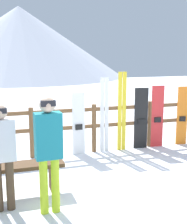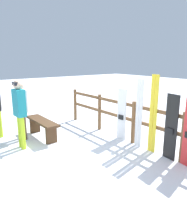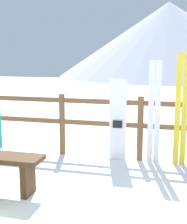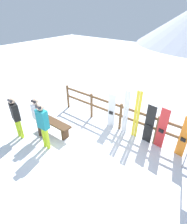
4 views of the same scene
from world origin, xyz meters
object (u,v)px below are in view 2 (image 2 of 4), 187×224
bench (42,125)px  ski_pair_yellow (153,114)px  snowboard_white (122,115)px  ski_pair_white (139,113)px  snowboard_black_stripe (171,128)px  person_teal (20,109)px  person_white (21,106)px

bench → ski_pair_yellow: 2.96m
snowboard_white → ski_pair_white: (0.59, 0.00, 0.15)m
bench → snowboard_black_stripe: 3.33m
ski_pair_yellow → ski_pair_white: bearing=180.0°
person_teal → ski_pair_yellow: size_ratio=0.92×
snowboard_white → person_teal: bearing=-113.5°
person_white → ski_pair_yellow: bearing=38.5°
person_white → snowboard_white: person_white is taller
person_teal → ski_pair_yellow: ski_pair_yellow is taller
ski_pair_white → person_teal: bearing=-124.5°
snowboard_white → ski_pair_white: bearing=0.3°
person_white → ski_pair_white: ski_pair_white is taller
ski_pair_white → ski_pair_yellow: bearing=-0.0°
ski_pair_white → snowboard_black_stripe: size_ratio=1.18×
ski_pair_white → snowboard_black_stripe: ski_pair_white is taller
snowboard_white → ski_pair_yellow: (1.01, 0.00, 0.21)m
bench → person_white: size_ratio=0.93×
bench → person_white: 0.73m
person_white → person_teal: person_teal is taller
ski_pair_white → snowboard_black_stripe: (0.90, -0.00, -0.13)m
snowboard_white → ski_pair_yellow: size_ratio=0.77×
snowboard_black_stripe → person_white: bearing=-146.1°
person_teal → bench: bearing=118.5°
bench → ski_pair_white: (1.99, 1.64, 0.47)m
bench → ski_pair_yellow: bearing=34.2°
snowboard_white → snowboard_black_stripe: (1.49, 0.00, 0.02)m
snowboard_black_stripe → ski_pair_yellow: bearing=179.6°
person_white → ski_pair_yellow: 3.36m
person_teal → ski_pair_yellow: (2.03, 2.34, -0.09)m
snowboard_white → snowboard_black_stripe: 1.49m
person_teal → ski_pair_white: ski_pair_white is taller
ski_pair_yellow → snowboard_black_stripe: (0.48, -0.00, -0.19)m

